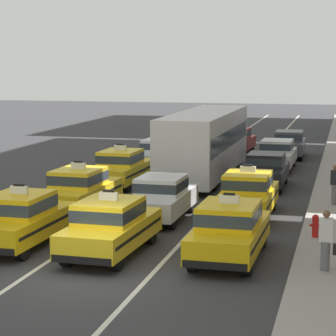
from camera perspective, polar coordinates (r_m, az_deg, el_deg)
The scene contains 19 objects.
ground_plane at distance 19.71m, azimuth -6.33°, elevation -8.43°, with size 160.00×160.00×0.00m, color #353538.
lane_stripe_left_center at distance 38.99m, azimuth 1.57°, elevation -0.02°, with size 0.14×80.00×0.01m, color silver.
lane_stripe_center_right at distance 38.45m, azimuth 6.23°, elevation -0.19°, with size 0.14×80.00×0.01m, color silver.
taxi_left_nearest at distance 23.01m, azimuth -11.30°, elevation -3.84°, with size 1.90×4.59×1.96m.
taxi_left_second at distance 27.84m, azimuth -6.86°, elevation -1.63°, with size 1.99×4.63×1.96m.
taxi_left_third at distance 33.35m, azimuth -3.66°, elevation 0.06°, with size 1.92×4.60×1.96m.
sedan_left_fourth at distance 38.64m, azimuth -0.66°, elevation 1.17°, with size 1.82×4.32×1.58m.
taxi_center_nearest at distance 21.63m, azimuth -4.51°, elevation -4.48°, with size 1.98×4.63×1.96m.
sedan_center_second at distance 26.32m, azimuth -0.50°, elevation -2.22°, with size 1.82×4.32×1.58m.
bus_center_third at distance 35.60m, azimuth 2.91°, elevation 2.12°, with size 2.57×11.21×3.22m.
sedan_center_fourth at distance 45.08m, azimuth 5.29°, elevation 2.16°, with size 1.97×4.38×1.58m.
taxi_right_nearest at distance 21.15m, azimuth 4.79°, elevation -4.78°, with size 1.88×4.58×1.96m.
taxi_right_second at distance 26.86m, azimuth 6.22°, elevation -1.99°, with size 1.82×4.56×1.96m.
sedan_right_third at distance 33.16m, azimuth 7.61°, elevation -0.10°, with size 1.76×4.30×1.58m.
sedan_right_fourth at distance 38.83m, azimuth 8.45°, elevation 1.12°, with size 1.80×4.32×1.58m.
sedan_right_fifth at distance 43.88m, azimuth 9.37°, elevation 1.92°, with size 1.85×4.34×1.58m.
pedestrian_near_crosswalk at distance 29.00m, azimuth 12.85°, elevation -1.29°, with size 0.47×0.24×1.55m.
pedestrian_by_storefront at distance 19.92m, azimuth 12.17°, elevation -5.52°, with size 0.47×0.24×1.63m.
fire_hydrant at distance 23.63m, azimuth 11.36°, elevation -4.34°, with size 0.36×0.22×0.73m.
Camera 1 is at (6.56, -17.71, 5.67)m, focal length 78.58 mm.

